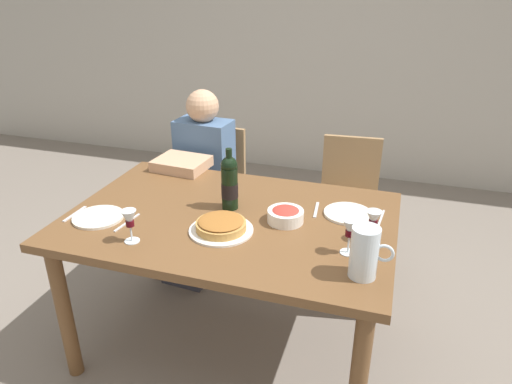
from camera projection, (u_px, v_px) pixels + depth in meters
ground_plane at (234, 342)px, 2.49m from camera, size 8.00×8.00×0.00m
back_wall at (330, 22)px, 4.13m from camera, size 8.00×0.10×2.80m
dining_table at (231, 233)px, 2.21m from camera, size 1.50×1.00×0.76m
wine_bottle at (230, 183)px, 2.20m from camera, size 0.08×0.08×0.30m
water_pitcher at (364, 255)px, 1.71m from camera, size 0.16×0.10×0.20m
baked_tart at (221, 226)px, 2.04m from camera, size 0.28×0.28×0.06m
salad_bowl at (286, 215)px, 2.11m from camera, size 0.16×0.16×0.07m
wine_glass_left_diner at (373, 220)px, 1.94m from camera, size 0.07×0.07×0.14m
wine_glass_right_diner at (130, 220)px, 1.93m from camera, size 0.06×0.06×0.15m
wine_glass_centre at (350, 230)px, 1.84m from camera, size 0.06×0.06×0.15m
dinner_plate_left_setting at (98, 217)px, 2.15m from camera, size 0.23×0.23×0.01m
dinner_plate_right_setting at (348, 214)px, 2.19m from camera, size 0.23×0.23×0.01m
fork_left_setting at (75, 214)px, 2.19m from camera, size 0.02×0.16×0.00m
knife_left_setting at (127, 223)px, 2.11m from camera, size 0.03×0.18×0.00m
knife_right_setting at (381, 219)px, 2.15m from camera, size 0.03×0.18×0.00m
spoon_right_setting at (316, 210)px, 2.23m from camera, size 0.03×0.16×0.00m
chair_left at (214, 184)px, 3.16m from camera, size 0.43×0.43×0.87m
diner_left at (197, 181)px, 2.91m from camera, size 0.36×0.52×1.16m
chair_right at (348, 198)px, 2.96m from camera, size 0.43×0.43×0.87m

